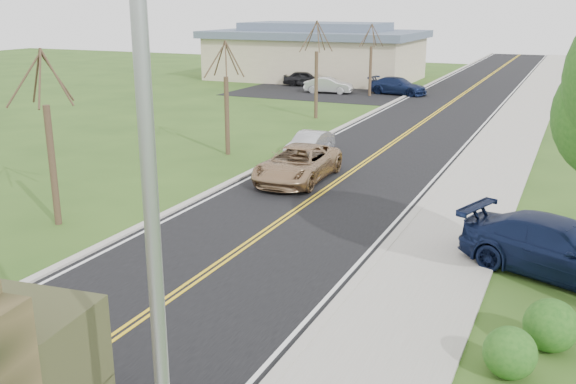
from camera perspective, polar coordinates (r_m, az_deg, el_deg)
The scene contains 16 objects.
road at distance 47.54m, azimuth 13.16°, elevation 6.95°, with size 8.00×120.00×0.01m, color black.
curb_right at distance 46.90m, azimuth 18.16°, elevation 6.51°, with size 0.30×120.00×0.12m, color #9E998E.
sidewalk_right at distance 46.75m, azimuth 20.29°, elevation 6.27°, with size 3.20×120.00×0.10m, color #9E998E.
curb_left at distance 48.51m, azimuth 8.33°, elevation 7.44°, with size 0.30×120.00×0.10m, color #9E998E.
street_light at distance 7.64m, azimuth -12.31°, elevation -7.21°, with size 1.65×0.22×8.00m.
bare_tree_a at distance 23.31m, azimuth -20.33°, elevation 3.43°, with size 1.93×2.26×6.08m.
bare_tree_b at distance 32.77m, azimuth -5.47°, elevation 7.59°, with size 1.83×2.14×5.73m.
bare_tree_c at distance 43.45m, azimuth 2.53°, elevation 10.20°, with size 2.04×2.39×6.42m.
bare_tree_d at distance 54.73m, azimuth 7.35°, elevation 11.12°, with size 1.88×2.20×5.91m.
commercial_building at distance 67.11m, azimuth 2.48°, elevation 12.29°, with size 25.50×21.50×5.65m.
suv_champagne at distance 27.91m, azimuth 0.87°, elevation 2.52°, with size 2.52×5.47×1.52m, color #987755.
sedan_silver at distance 32.53m, azimuth 1.93°, elevation 4.26°, with size 1.31×3.75×1.24m, color #AAAAAF.
pickup_navy at distance 19.62m, azimuth 23.07°, elevation -4.72°, with size 2.29×5.64×1.64m, color #0F1838.
lot_car_dark at distance 61.25m, azimuth 1.57°, elevation 10.06°, with size 1.67×4.16×1.42m, color black.
lot_car_silver at distance 56.32m, azimuth 3.62°, elevation 9.45°, with size 1.45×4.15×1.37m, color #B9B9BE.
lot_car_navy at distance 56.11m, azimuth 9.75°, elevation 9.27°, with size 2.05×5.03×1.46m, color #101A3C.
Camera 1 is at (9.21, -6.04, 7.44)m, focal length 40.00 mm.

